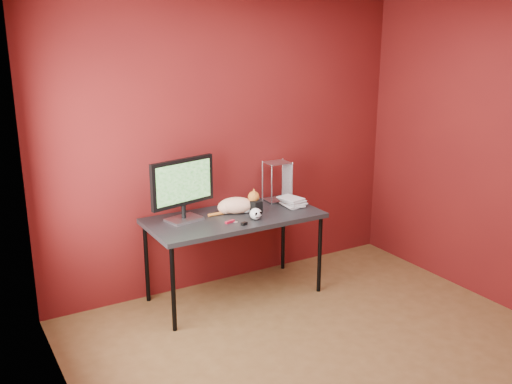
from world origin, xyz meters
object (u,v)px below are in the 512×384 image
desk (234,221)px  cat (236,205)px  skull_mug (256,214)px  speaker (256,208)px  book_stack (286,160)px  monitor (183,187)px

desk → cat: size_ratio=3.37×
skull_mug → speaker: size_ratio=0.87×
cat → desk: bearing=-109.4°
cat → speaker: cat is taller
desk → speaker: size_ratio=12.79×
cat → book_stack: 0.59m
desk → book_stack: (0.52, 0.00, 0.48)m
desk → monitor: bearing=165.8°
book_stack → skull_mug: bearing=-156.0°
monitor → skull_mug: size_ratio=5.87×
skull_mug → book_stack: 0.59m
monitor → desk: bearing=-27.7°
monitor → cat: size_ratio=1.35×
desk → speaker: 0.22m
desk → cat: cat is taller
monitor → book_stack: size_ratio=0.69×
skull_mug → speaker: (0.08, 0.12, 0.00)m
cat → skull_mug: cat is taller
skull_mug → book_stack: (0.41, 0.18, 0.38)m
cat → monitor: bearing=-162.1°
monitor → speaker: bearing=-28.5°
desk → cat: (0.05, 0.06, 0.12)m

